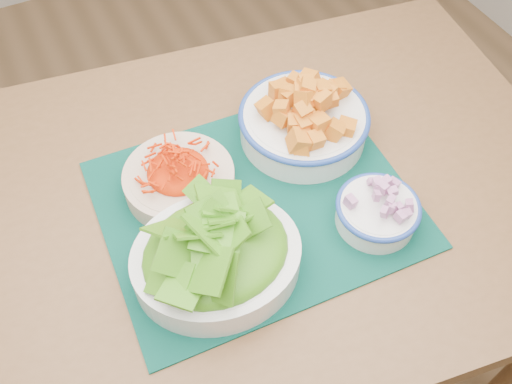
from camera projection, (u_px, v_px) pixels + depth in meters
table at (241, 226)px, 1.04m from camera, size 1.26×0.93×0.75m
placemat at (256, 204)px, 0.94m from camera, size 0.51×0.43×0.00m
carrot_bowl at (179, 176)px, 0.93m from camera, size 0.23×0.23×0.07m
squash_bowl at (304, 115)px, 0.98m from camera, size 0.27×0.27×0.11m
lettuce_bowl at (216, 252)px, 0.82m from camera, size 0.28×0.25×0.11m
onion_bowl at (378, 209)px, 0.89m from camera, size 0.15×0.15×0.07m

